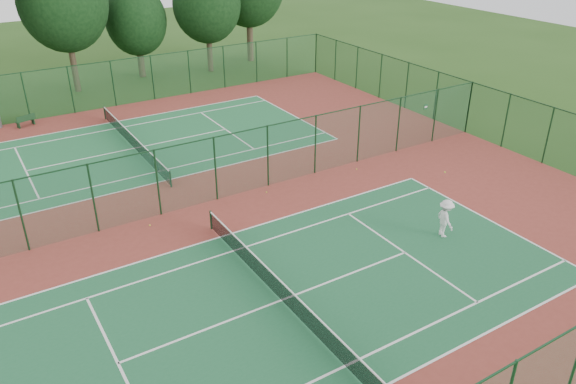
# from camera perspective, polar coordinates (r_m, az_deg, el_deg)

# --- Properties ---
(ground) EXTENTS (120.00, 120.00, 0.00)m
(ground) POSITION_cam_1_polar(r_m,az_deg,el_deg) (29.07, -9.92, -1.47)
(ground) COLOR #274B17
(ground) RESTS_ON ground
(red_pad) EXTENTS (40.00, 36.00, 0.01)m
(red_pad) POSITION_cam_1_polar(r_m,az_deg,el_deg) (29.07, -9.92, -1.46)
(red_pad) COLOR maroon
(red_pad) RESTS_ON ground
(court_near) EXTENTS (23.77, 10.97, 0.01)m
(court_near) POSITION_cam_1_polar(r_m,az_deg,el_deg) (22.21, -0.71, -10.96)
(court_near) COLOR #1D5E37
(court_near) RESTS_ON red_pad
(court_far) EXTENTS (23.77, 10.97, 0.01)m
(court_far) POSITION_cam_1_polar(r_m,az_deg,el_deg) (36.85, -15.37, 4.29)
(court_far) COLOR #226B3C
(court_far) RESTS_ON red_pad
(fence_north) EXTENTS (40.00, 0.09, 3.50)m
(fence_north) POSITION_cam_1_polar(r_m,az_deg,el_deg) (44.59, -19.25, 10.08)
(fence_north) COLOR #1C542B
(fence_north) RESTS_ON ground
(fence_east) EXTENTS (0.09, 36.00, 3.50)m
(fence_east) POSITION_cam_1_polar(r_m,az_deg,el_deg) (39.48, 17.89, 8.19)
(fence_east) COLOR #1B522B
(fence_east) RESTS_ON ground
(fence_divider) EXTENTS (40.00, 0.09, 3.50)m
(fence_divider) POSITION_cam_1_polar(r_m,az_deg,el_deg) (28.28, -10.20, 1.67)
(fence_divider) COLOR #17472F
(fence_divider) RESTS_ON ground
(tennis_net_near) EXTENTS (0.10, 12.90, 0.97)m
(tennis_net_near) POSITION_cam_1_polar(r_m,az_deg,el_deg) (21.89, -0.71, -9.87)
(tennis_net_near) COLOR #153A1E
(tennis_net_near) RESTS_ON ground
(tennis_net_far) EXTENTS (0.10, 12.90, 0.97)m
(tennis_net_far) POSITION_cam_1_polar(r_m,az_deg,el_deg) (36.65, -15.47, 5.06)
(tennis_net_far) COLOR #12321C
(tennis_net_far) RESTS_ON ground
(player_near) EXTENTS (1.01, 1.34, 1.85)m
(player_near) POSITION_cam_1_polar(r_m,az_deg,el_deg) (26.68, 15.70, -2.59)
(player_near) COLOR silver
(player_near) RESTS_ON court_near
(bench) EXTENTS (1.40, 0.82, 0.83)m
(bench) POSITION_cam_1_polar(r_m,az_deg,el_deg) (43.15, -25.10, 6.61)
(bench) COLOR #113217
(bench) RESTS_ON red_pad
(stray_ball_a) EXTENTS (0.07, 0.07, 0.07)m
(stray_ball_a) POSITION_cam_1_polar(r_m,az_deg,el_deg) (29.99, -2.20, -0.02)
(stray_ball_a) COLOR #CCE835
(stray_ball_a) RESTS_ON red_pad
(stray_ball_b) EXTENTS (0.07, 0.07, 0.07)m
(stray_ball_b) POSITION_cam_1_polar(r_m,az_deg,el_deg) (32.85, 6.99, 2.33)
(stray_ball_b) COLOR #CBE936
(stray_ball_b) RESTS_ON red_pad
(stray_ball_c) EXTENTS (0.08, 0.08, 0.08)m
(stray_ball_c) POSITION_cam_1_polar(r_m,az_deg,el_deg) (27.72, -13.85, -3.29)
(stray_ball_c) COLOR yellow
(stray_ball_c) RESTS_ON red_pad
(evergreen_row) EXTENTS (39.00, 5.00, 12.00)m
(evergreen_row) POSITION_cam_1_polar(r_m,az_deg,el_deg) (51.06, -20.17, 9.90)
(evergreen_row) COLOR black
(evergreen_row) RESTS_ON ground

